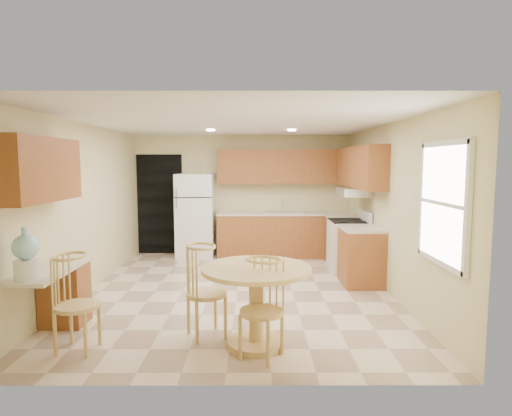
{
  "coord_description": "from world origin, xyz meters",
  "views": [
    {
      "loc": [
        0.26,
        -6.27,
        1.92
      ],
      "look_at": [
        0.28,
        0.3,
        1.23
      ],
      "focal_mm": 30.0,
      "sensor_mm": 36.0,
      "label": 1
    }
  ],
  "objects_px": {
    "water_crock": "(26,256)",
    "stove": "(349,245)",
    "refrigerator": "(196,216)",
    "chair_table_b": "(262,302)",
    "chair_table_a": "(205,284)",
    "dining_table": "(256,295)",
    "chair_desk": "(72,296)"
  },
  "relations": [
    {
      "from": "water_crock",
      "to": "stove",
      "type": "bearing_deg",
      "value": 40.06
    },
    {
      "from": "refrigerator",
      "to": "stove",
      "type": "relative_size",
      "value": 1.56
    },
    {
      "from": "refrigerator",
      "to": "chair_table_b",
      "type": "xyz_separation_m",
      "value": [
        1.28,
        -4.69,
        -0.26
      ]
    },
    {
      "from": "chair_table_a",
      "to": "dining_table",
      "type": "bearing_deg",
      "value": 49.6
    },
    {
      "from": "refrigerator",
      "to": "chair_table_b",
      "type": "distance_m",
      "value": 4.87
    },
    {
      "from": "stove",
      "to": "water_crock",
      "type": "relative_size",
      "value": 2.08
    },
    {
      "from": "dining_table",
      "to": "refrigerator",
      "type": "bearing_deg",
      "value": 105.8
    },
    {
      "from": "stove",
      "to": "water_crock",
      "type": "bearing_deg",
      "value": -139.94
    },
    {
      "from": "stove",
      "to": "water_crock",
      "type": "distance_m",
      "value": 5.16
    },
    {
      "from": "stove",
      "to": "chair_desk",
      "type": "bearing_deg",
      "value": -136.27
    },
    {
      "from": "dining_table",
      "to": "chair_desk",
      "type": "height_order",
      "value": "chair_desk"
    },
    {
      "from": "chair_table_b",
      "to": "chair_desk",
      "type": "xyz_separation_m",
      "value": [
        -1.88,
        0.15,
        0.01
      ]
    },
    {
      "from": "chair_table_b",
      "to": "water_crock",
      "type": "bearing_deg",
      "value": 24.89
    },
    {
      "from": "chair_table_b",
      "to": "water_crock",
      "type": "distance_m",
      "value": 2.37
    },
    {
      "from": "chair_desk",
      "to": "chair_table_a",
      "type": "bearing_deg",
      "value": 110.42
    },
    {
      "from": "refrigerator",
      "to": "chair_table_a",
      "type": "distance_m",
      "value": 4.25
    },
    {
      "from": "chair_table_a",
      "to": "chair_desk",
      "type": "bearing_deg",
      "value": -99.22
    },
    {
      "from": "refrigerator",
      "to": "dining_table",
      "type": "xyz_separation_m",
      "value": [
        1.23,
        -4.34,
        -0.3
      ]
    },
    {
      "from": "dining_table",
      "to": "chair_desk",
      "type": "bearing_deg",
      "value": -173.54
    },
    {
      "from": "chair_desk",
      "to": "refrigerator",
      "type": "bearing_deg",
      "value": 177.2
    },
    {
      "from": "dining_table",
      "to": "chair_table_b",
      "type": "height_order",
      "value": "chair_table_b"
    },
    {
      "from": "refrigerator",
      "to": "water_crock",
      "type": "relative_size",
      "value": 3.25
    },
    {
      "from": "chair_table_b",
      "to": "chair_table_a",
      "type": "bearing_deg",
      "value": -11.1
    },
    {
      "from": "dining_table",
      "to": "chair_table_b",
      "type": "relative_size",
      "value": 1.18
    },
    {
      "from": "stove",
      "to": "chair_table_a",
      "type": "distance_m",
      "value": 3.69
    },
    {
      "from": "water_crock",
      "to": "dining_table",
      "type": "bearing_deg",
      "value": 4.58
    },
    {
      "from": "dining_table",
      "to": "water_crock",
      "type": "xyz_separation_m",
      "value": [
        -2.28,
        -0.18,
        0.45
      ]
    },
    {
      "from": "chair_table_b",
      "to": "water_crock",
      "type": "xyz_separation_m",
      "value": [
        -2.33,
        0.17,
        0.41
      ]
    },
    {
      "from": "stove",
      "to": "chair_table_a",
      "type": "xyz_separation_m",
      "value": [
        -2.2,
        -2.97,
        0.15
      ]
    },
    {
      "from": "stove",
      "to": "chair_desk",
      "type": "height_order",
      "value": "stove"
    },
    {
      "from": "chair_table_a",
      "to": "chair_desk",
      "type": "height_order",
      "value": "chair_table_a"
    },
    {
      "from": "chair_desk",
      "to": "stove",
      "type": "bearing_deg",
      "value": 138.45
    }
  ]
}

